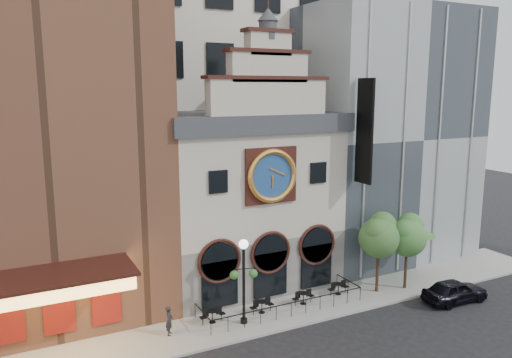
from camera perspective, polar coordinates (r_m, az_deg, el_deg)
The scene contains 16 objects.
ground at distance 31.05m, azimuth 5.22°, elevation -16.50°, with size 120.00×120.00×0.00m, color black.
sidewalk at distance 32.94m, azimuth 2.85°, elevation -14.67°, with size 44.00×5.00×0.15m, color gray.
clock_building at distance 35.33m, azimuth -1.33°, elevation -1.59°, with size 12.60×8.78×18.65m.
theater_building at distance 33.42m, azimuth -23.81°, elevation 7.09°, with size 14.00×15.60×25.00m.
retail_building at distance 43.64m, azimuth 13.02°, elevation 5.03°, with size 14.00×14.40×20.00m.
office_tower at distance 46.24m, azimuth -8.25°, elevation 17.72°, with size 20.00×16.00×40.00m, color beige.
cafe_railing at distance 32.72m, azimuth 2.85°, elevation -13.83°, with size 10.60×2.60×0.90m, color black, non-canonical shape.
bistro_0 at distance 31.03m, azimuth -5.01°, elevation -15.25°, with size 1.58×0.68×0.90m.
bistro_1 at distance 32.12m, azimuth 0.68°, elevation -14.28°, with size 1.58×0.68×0.90m.
bistro_2 at distance 33.44m, azimuth 5.42°, elevation -13.29°, with size 1.58×0.68×0.90m.
bistro_3 at distance 35.16m, azimuth 9.39°, elevation -12.17°, with size 1.58×0.68×0.90m.
car_right at distance 36.29m, azimuth 21.78°, elevation -11.78°, with size 1.84×4.58×1.56m, color black.
pedestrian at distance 29.83m, azimuth -9.89°, elevation -15.65°, with size 0.62×0.41×1.70m, color black.
lamppost at distance 29.78m, azimuth -1.42°, elevation -10.57°, with size 1.62×0.83×5.20m.
tree_left at distance 35.07m, azimuth 13.91°, elevation -6.18°, with size 2.87×2.76×5.53m.
tree_right at distance 36.23m, azimuth 16.95°, elevation -6.08°, with size 2.75×2.64×5.29m.
Camera 1 is at (-14.87, -23.38, 14.03)m, focal length 35.00 mm.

